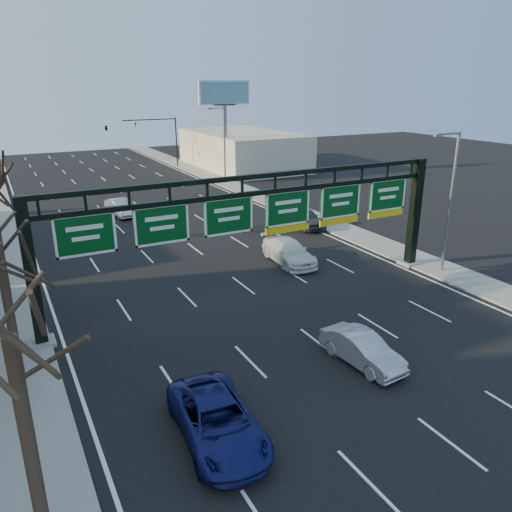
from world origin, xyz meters
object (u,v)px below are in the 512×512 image
car_blue_suv (217,421)px  sign_gantry (261,220)px  car_silver_sedan (362,349)px  car_white_wagon (289,252)px

car_blue_suv → sign_gantry: bearing=59.0°
car_blue_suv → car_silver_sedan: (7.64, 1.56, -0.06)m
car_silver_sedan → car_white_wagon: 13.29m
car_silver_sedan → car_white_wagon: size_ratio=0.79×
sign_gantry → car_silver_sedan: (0.47, -8.44, -3.94)m
sign_gantry → car_blue_suv: (-7.17, -10.00, -3.88)m
sign_gantry → car_silver_sedan: bearing=-86.8°
sign_gantry → car_white_wagon: (4.47, 4.24, -3.85)m
car_silver_sedan → car_blue_suv: bearing=-173.4°
car_silver_sedan → car_white_wagon: car_white_wagon is taller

